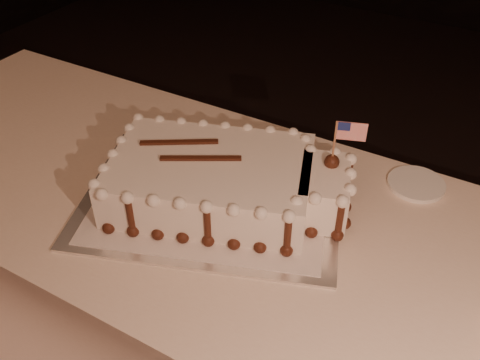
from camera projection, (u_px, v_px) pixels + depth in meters
The scene contains 5 objects.
banquet_table at pixel (251, 318), 1.49m from camera, with size 2.40×0.80×0.75m, color #F8DCC1.
cake_board at pixel (212, 199), 1.31m from camera, with size 0.62×0.47×0.01m, color silver.
doily at pixel (212, 198), 1.31m from camera, with size 0.56×0.42×0.00m, color silver.
sheet_cake at pixel (225, 181), 1.27m from camera, with size 0.61×0.46×0.23m.
side_plate at pixel (416, 184), 1.36m from camera, with size 0.14×0.14×0.01m, color white.
Camera 1 is at (0.44, -0.23, 1.60)m, focal length 40.00 mm.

